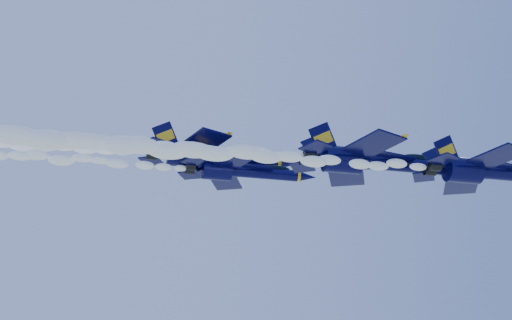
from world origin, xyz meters
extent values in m
ellipsoid|color=#060434|center=(13.28, -9.24, 150.70)|extent=(1.47, 2.55, 6.04)
cube|color=#060434|center=(14.98, -13.01, 150.74)|extent=(5.06, 6.00, 0.17)
cube|color=#060434|center=(14.98, -5.46, 150.74)|extent=(5.06, 6.00, 0.17)
cube|color=yellow|center=(16.30, -13.01, 150.84)|extent=(2.28, 4.73, 0.09)
cube|color=yellow|center=(16.30, -5.46, 150.84)|extent=(2.28, 4.73, 0.09)
cube|color=#060434|center=(11.20, -10.23, 152.16)|extent=(3.08, 0.97, 3.31)
cube|color=#060434|center=(11.20, -8.25, 152.16)|extent=(3.08, 0.97, 3.31)
cylinder|color=black|center=(9.98, -9.85, 150.65)|extent=(1.13, 1.04, 1.04)
cylinder|color=black|center=(9.98, -8.62, 150.65)|extent=(1.13, 1.04, 1.04)
cube|color=yellow|center=(16.39, -9.24, 151.48)|extent=(10.38, 0.33, 0.08)
ellipsoid|color=white|center=(-15.40, -9.24, 150.32)|extent=(49.80, 2.24, 2.01)
cylinder|color=#060434|center=(9.02, -4.20, 153.09)|extent=(9.51, 1.58, 1.58)
ellipsoid|color=#060434|center=(2.36, -4.20, 153.04)|extent=(1.65, 2.85, 6.76)
cone|color=#060434|center=(15.14, -4.20, 153.09)|extent=(2.75, 1.58, 1.58)
cylinder|color=yellow|center=(13.88, -4.20, 153.09)|extent=(0.37, 1.65, 1.65)
ellipsoid|color=black|center=(10.81, -4.20, 153.89)|extent=(3.80, 1.24, 1.05)
cube|color=yellow|center=(10.81, -4.20, 153.57)|extent=(4.44, 1.06, 0.19)
cube|color=#060434|center=(4.26, -8.43, 153.09)|extent=(5.66, 6.72, 0.19)
cube|color=#060434|center=(4.26, 0.02, 153.09)|extent=(5.66, 6.72, 0.19)
cube|color=yellow|center=(5.74, -8.43, 153.20)|extent=(2.55, 5.29, 0.11)
cube|color=yellow|center=(5.74, 0.02, 153.20)|extent=(2.55, 5.29, 0.11)
cube|color=#060434|center=(0.03, -5.31, 154.68)|extent=(3.44, 1.09, 3.70)
cube|color=#060434|center=(0.03, -3.09, 154.68)|extent=(3.44, 1.09, 3.70)
cylinder|color=black|center=(-1.34, -4.89, 152.99)|extent=(1.27, 1.16, 1.16)
cylinder|color=black|center=(-1.34, -3.52, 152.99)|extent=(1.27, 1.16, 1.16)
cube|color=yellow|center=(5.85, -4.20, 153.92)|extent=(11.62, 0.37, 0.08)
ellipsoid|color=white|center=(-26.77, -4.20, 152.66)|extent=(49.80, 2.50, 2.25)
cylinder|color=#060434|center=(-3.50, 6.97, 155.53)|extent=(8.12, 1.35, 1.35)
ellipsoid|color=#060434|center=(-9.18, 6.97, 155.49)|extent=(1.41, 2.43, 5.77)
cone|color=#060434|center=(1.73, 6.97, 155.53)|extent=(2.34, 1.35, 1.35)
cylinder|color=yellow|center=(0.65, 6.97, 155.53)|extent=(0.32, 1.41, 1.41)
ellipsoid|color=black|center=(-1.96, 6.97, 156.21)|extent=(3.25, 1.05, 0.89)
cube|color=yellow|center=(-1.96, 6.97, 155.94)|extent=(3.79, 0.90, 0.16)
cube|color=#060434|center=(-7.55, 3.36, 155.53)|extent=(4.83, 5.73, 0.16)
cube|color=#060434|center=(-7.55, 10.58, 155.53)|extent=(4.83, 5.73, 0.16)
cube|color=yellow|center=(-6.29, 3.36, 155.62)|extent=(2.17, 4.52, 0.09)
cube|color=yellow|center=(-6.29, 10.58, 155.62)|extent=(2.17, 4.52, 0.09)
cube|color=#060434|center=(-11.16, 6.02, 156.89)|extent=(2.94, 0.93, 3.16)
cube|color=#060434|center=(-11.16, 7.92, 156.89)|extent=(2.94, 0.93, 3.16)
cylinder|color=black|center=(-12.33, 6.38, 155.44)|extent=(1.08, 0.99, 0.99)
cylinder|color=black|center=(-12.33, 7.56, 155.44)|extent=(1.08, 0.99, 0.99)
cube|color=yellow|center=(-6.20, 6.97, 156.24)|extent=(9.92, 0.32, 0.07)
cylinder|color=#060434|center=(-6.24, 8.79, 157.92)|extent=(9.65, 1.61, 1.61)
ellipsoid|color=#060434|center=(-12.99, 8.79, 157.87)|extent=(1.67, 2.90, 6.86)
cone|color=#060434|center=(-0.02, 8.79, 157.92)|extent=(2.79, 1.61, 1.61)
cylinder|color=yellow|center=(-1.31, 8.79, 157.92)|extent=(0.38, 1.67, 1.67)
ellipsoid|color=black|center=(-4.42, 8.79, 158.72)|extent=(3.86, 1.25, 1.06)
cube|color=yellow|center=(-4.42, 8.79, 158.40)|extent=(4.50, 1.07, 0.19)
cube|color=#060434|center=(-11.06, 4.50, 157.92)|extent=(5.75, 6.81, 0.19)
cube|color=#060434|center=(-11.06, 13.08, 157.92)|extent=(5.75, 6.81, 0.19)
cube|color=yellow|center=(-9.56, 4.50, 158.03)|extent=(2.59, 5.37, 0.11)
cube|color=yellow|center=(-9.56, 13.08, 158.03)|extent=(2.59, 5.37, 0.11)
cube|color=#060434|center=(-15.35, 7.66, 159.53)|extent=(3.49, 1.10, 3.76)
cube|color=#060434|center=(-15.35, 9.92, 159.53)|extent=(3.49, 1.10, 3.76)
cylinder|color=black|center=(-16.75, 8.09, 157.81)|extent=(1.29, 1.18, 1.18)
cylinder|color=black|center=(-16.75, 9.49, 157.81)|extent=(1.29, 1.18, 1.18)
cube|color=yellow|center=(-9.45, 8.79, 158.76)|extent=(11.80, 0.38, 0.09)
camera|label=1|loc=(-20.55, -69.27, 123.09)|focal=50.00mm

